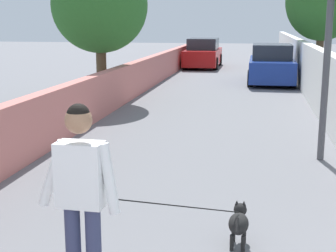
{
  "coord_description": "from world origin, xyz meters",
  "views": [
    {
      "loc": [
        -1.39,
        -1.11,
        2.44
      ],
      "look_at": [
        5.18,
        0.08,
        1.0
      ],
      "focal_mm": 52.25,
      "sensor_mm": 36.0,
      "label": 1
    }
  ],
  "objects_px": {
    "tree_right_far": "(323,1)",
    "car_near": "(271,65)",
    "car_far": "(203,54)",
    "dog": "(238,222)",
    "tree_left_distant": "(100,5)",
    "person_skateboarder": "(81,190)"
  },
  "relations": [
    {
      "from": "tree_left_distant",
      "to": "dog",
      "type": "xyz_separation_m",
      "value": [
        -9.31,
        -4.53,
        -2.62
      ]
    },
    {
      "from": "tree_right_far",
      "to": "person_skateboarder",
      "type": "height_order",
      "value": "tree_right_far"
    },
    {
      "from": "tree_right_far",
      "to": "person_skateboarder",
      "type": "xyz_separation_m",
      "value": [
        -16.82,
        3.82,
        -2.1
      ]
    },
    {
      "from": "person_skateboarder",
      "to": "tree_right_far",
      "type": "bearing_deg",
      "value": -12.8
    },
    {
      "from": "tree_left_distant",
      "to": "car_near",
      "type": "height_order",
      "value": "tree_left_distant"
    },
    {
      "from": "person_skateboarder",
      "to": "car_far",
      "type": "bearing_deg",
      "value": 3.67
    },
    {
      "from": "person_skateboarder",
      "to": "tree_left_distant",
      "type": "bearing_deg",
      "value": 16.98
    },
    {
      "from": "car_far",
      "to": "dog",
      "type": "bearing_deg",
      "value": -172.78
    },
    {
      "from": "tree_left_distant",
      "to": "dog",
      "type": "distance_m",
      "value": 10.68
    },
    {
      "from": "tree_left_distant",
      "to": "car_near",
      "type": "xyz_separation_m",
      "value": [
        5.63,
        -5.26,
        -2.18
      ]
    },
    {
      "from": "tree_right_far",
      "to": "tree_left_distant",
      "type": "relative_size",
      "value": 1.1
    },
    {
      "from": "tree_left_distant",
      "to": "person_skateboarder",
      "type": "xyz_separation_m",
      "value": [
        -10.82,
        -3.31,
        -1.79
      ]
    },
    {
      "from": "tree_left_distant",
      "to": "dog",
      "type": "bearing_deg",
      "value": -154.05
    },
    {
      "from": "tree_left_distant",
      "to": "person_skateboarder",
      "type": "bearing_deg",
      "value": -163.02
    },
    {
      "from": "dog",
      "to": "car_near",
      "type": "relative_size",
      "value": 0.42
    },
    {
      "from": "tree_right_far",
      "to": "car_near",
      "type": "xyz_separation_m",
      "value": [
        -0.37,
        1.87,
        -2.48
      ]
    },
    {
      "from": "tree_right_far",
      "to": "person_skateboarder",
      "type": "bearing_deg",
      "value": 167.2
    },
    {
      "from": "car_near",
      "to": "car_far",
      "type": "height_order",
      "value": "same"
    },
    {
      "from": "person_skateboarder",
      "to": "dog",
      "type": "relative_size",
      "value": 0.96
    },
    {
      "from": "tree_right_far",
      "to": "tree_left_distant",
      "type": "distance_m",
      "value": 9.32
    },
    {
      "from": "tree_right_far",
      "to": "car_far",
      "type": "bearing_deg",
      "value": 41.99
    },
    {
      "from": "tree_left_distant",
      "to": "car_near",
      "type": "bearing_deg",
      "value": -43.03
    }
  ]
}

